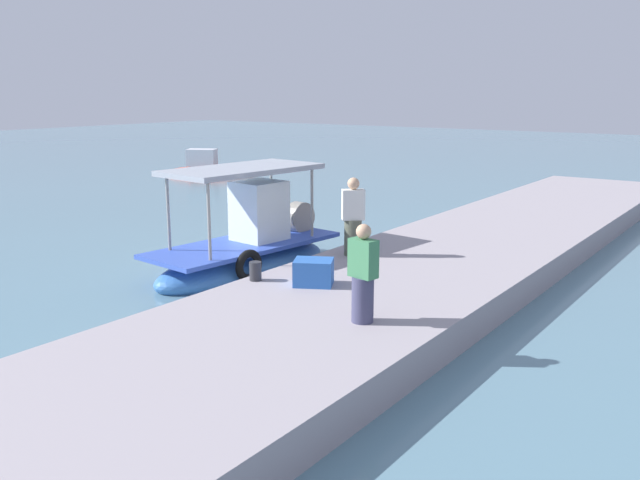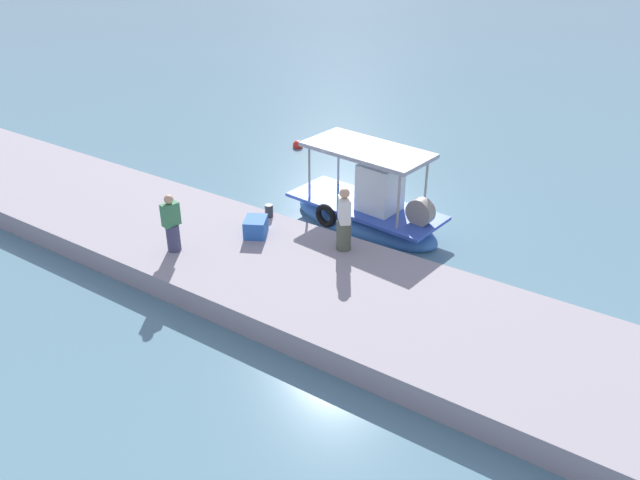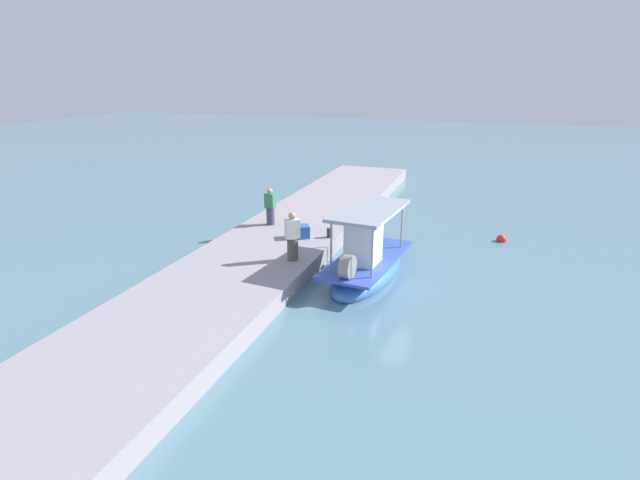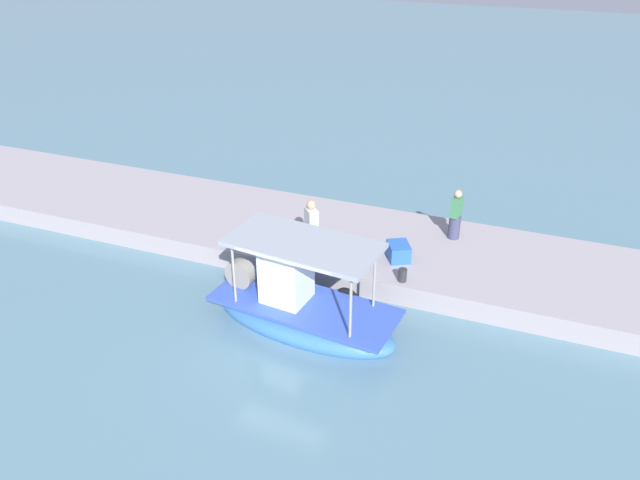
# 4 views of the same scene
# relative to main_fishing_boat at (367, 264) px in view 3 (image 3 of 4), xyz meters

# --- Properties ---
(ground_plane) EXTENTS (120.00, 120.00, 0.00)m
(ground_plane) POSITION_rel_main_fishing_boat_xyz_m (0.10, 0.44, -0.51)
(ground_plane) COLOR slate
(dock_quay) EXTENTS (36.00, 4.57, 0.62)m
(dock_quay) POSITION_rel_main_fishing_boat_xyz_m (0.10, -4.09, -0.20)
(dock_quay) COLOR #9B9299
(dock_quay) RESTS_ON ground_plane
(main_fishing_boat) EXTENTS (5.24, 2.40, 2.89)m
(main_fishing_boat) POSITION_rel_main_fishing_boat_xyz_m (0.00, 0.00, 0.00)
(main_fishing_boat) COLOR #3971B8
(main_fishing_boat) RESTS_ON ground_plane
(fisherman_near_bollard) EXTENTS (0.56, 0.56, 1.77)m
(fisherman_near_bollard) POSITION_rel_main_fishing_boat_xyz_m (0.72, -2.53, 0.92)
(fisherman_near_bollard) COLOR #4F5444
(fisherman_near_bollard) RESTS_ON dock_quay
(fisherman_by_crate) EXTENTS (0.42, 0.49, 1.61)m
(fisherman_by_crate) POSITION_rel_main_fishing_boat_xyz_m (-2.99, -5.11, 0.85)
(fisherman_by_crate) COLOR #3E3F5E
(fisherman_by_crate) RESTS_ON dock_quay
(mooring_bollard) EXTENTS (0.24, 0.24, 0.37)m
(mooring_bollard) POSITION_rel_main_fishing_boat_xyz_m (-2.14, -2.10, 0.30)
(mooring_bollard) COLOR #2D2D33
(mooring_bollard) RESTS_ON dock_quay
(cargo_crate) EXTENTS (0.86, 0.92, 0.50)m
(cargo_crate) POSITION_rel_main_fishing_boat_xyz_m (-1.73, -3.22, 0.36)
(cargo_crate) COLOR #2A60B7
(cargo_crate) RESTS_ON dock_quay
(marker_buoy) EXTENTS (0.42, 0.42, 0.42)m
(marker_buoy) POSITION_rel_main_fishing_boat_xyz_m (-5.88, 4.53, -0.43)
(marker_buoy) COLOR red
(marker_buoy) RESTS_ON ground_plane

